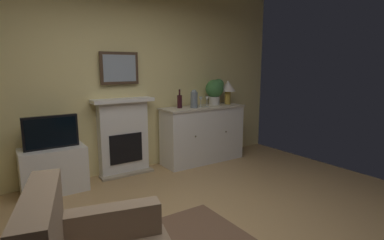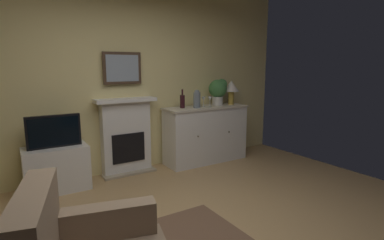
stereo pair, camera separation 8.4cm
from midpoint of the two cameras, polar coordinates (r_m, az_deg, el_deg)
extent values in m
cube|color=#EAD68C|center=(4.41, -14.97, 8.51)|extent=(6.07, 0.06, 2.89)
cube|color=white|center=(4.47, -11.89, -3.26)|extent=(0.70, 0.18, 1.05)
cube|color=tan|center=(4.53, -11.20, -9.80)|extent=(0.77, 0.20, 0.03)
cube|color=black|center=(4.42, -11.39, -5.21)|extent=(0.48, 0.02, 0.42)
cube|color=white|center=(4.35, -12.01, 3.73)|extent=(0.87, 0.27, 0.05)
cube|color=#473323|center=(4.39, -12.55, 9.57)|extent=(0.55, 0.03, 0.45)
cube|color=#8C99A8|center=(4.38, -12.48, 9.57)|extent=(0.47, 0.01, 0.37)
cube|color=white|center=(4.91, 3.08, -2.86)|extent=(1.36, 0.45, 0.88)
cube|color=beige|center=(4.83, 3.13, 2.40)|extent=(1.39, 0.48, 0.03)
sphere|color=brown|center=(4.55, 1.70, -3.14)|extent=(0.02, 0.02, 0.02)
sphere|color=brown|center=(4.90, 7.54, -2.25)|extent=(0.02, 0.02, 0.02)
cylinder|color=#B79338|center=(5.13, 7.88, 4.19)|extent=(0.10, 0.10, 0.22)
cone|color=silver|center=(5.11, 7.94, 6.41)|extent=(0.26, 0.26, 0.18)
cylinder|color=#331419|center=(4.63, -1.32, 3.52)|extent=(0.08, 0.08, 0.20)
cylinder|color=#331419|center=(4.62, -1.33, 5.30)|extent=(0.03, 0.03, 0.09)
cylinder|color=silver|center=(4.76, 2.71, 2.51)|extent=(0.06, 0.06, 0.00)
cylinder|color=silver|center=(4.75, 2.72, 3.07)|extent=(0.01, 0.01, 0.09)
cone|color=silver|center=(4.75, 2.73, 4.03)|extent=(0.07, 0.07, 0.07)
cylinder|color=silver|center=(4.81, 3.91, 2.57)|extent=(0.06, 0.06, 0.00)
cylinder|color=silver|center=(4.80, 3.91, 3.13)|extent=(0.01, 0.01, 0.09)
cone|color=silver|center=(4.80, 3.93, 4.08)|extent=(0.07, 0.07, 0.07)
cylinder|color=slate|center=(4.66, 1.44, 3.80)|extent=(0.11, 0.11, 0.24)
sphere|color=slate|center=(4.65, 1.45, 5.27)|extent=(0.08, 0.08, 0.08)
cube|color=white|center=(4.15, -23.76, -8.45)|extent=(0.75, 0.42, 0.56)
cube|color=black|center=(4.01, -24.20, -1.97)|extent=(0.62, 0.06, 0.40)
cube|color=black|center=(3.98, -24.14, -2.06)|extent=(0.57, 0.01, 0.35)
cylinder|color=beige|center=(5.02, 5.35, 3.65)|extent=(0.18, 0.18, 0.14)
sphere|color=#3D753D|center=(5.00, 5.39, 5.92)|extent=(0.30, 0.30, 0.30)
sphere|color=#3D753D|center=(5.01, 6.16, 6.72)|extent=(0.18, 0.18, 0.18)
cube|color=#8C7259|center=(1.84, -26.30, -19.40)|extent=(0.34, 0.78, 0.50)
cube|color=#8C7259|center=(2.17, -15.72, -18.19)|extent=(0.73, 0.31, 0.22)
camera|label=1|loc=(0.04, -89.23, 0.14)|focal=28.12mm
camera|label=2|loc=(0.04, 90.77, -0.14)|focal=28.12mm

